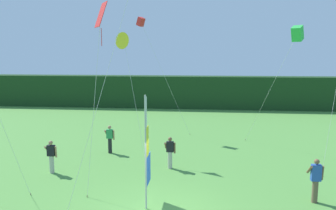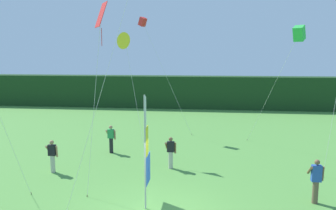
{
  "view_description": "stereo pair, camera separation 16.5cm",
  "coord_description": "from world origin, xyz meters",
  "px_view_note": "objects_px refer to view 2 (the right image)",
  "views": [
    {
      "loc": [
        1.62,
        -11.34,
        5.59
      ],
      "look_at": [
        0.18,
        2.11,
        3.58
      ],
      "focal_mm": 35.81,
      "sensor_mm": 36.0,
      "label": 1
    },
    {
      "loc": [
        1.79,
        -11.32,
        5.59
      ],
      "look_at": [
        0.18,
        2.11,
        3.58
      ],
      "focal_mm": 35.81,
      "sensor_mm": 36.0,
      "label": 2
    }
  ],
  "objects_px": {
    "person_mid_field": "(316,180)",
    "kite_red_box_0": "(143,23)",
    "kite_yellow_delta_4": "(125,41)",
    "person_near_banner": "(52,155)",
    "person_far_left": "(111,138)",
    "person_far_right": "(171,152)",
    "kite_red_diamond_5": "(101,22)",
    "banner_flag": "(147,153)",
    "kite_green_box_6": "(299,34)"
  },
  "relations": [
    {
      "from": "person_far_left",
      "to": "person_far_right",
      "type": "bearing_deg",
      "value": -31.54
    },
    {
      "from": "person_near_banner",
      "to": "banner_flag",
      "type": "bearing_deg",
      "value": -30.14
    },
    {
      "from": "person_near_banner",
      "to": "kite_yellow_delta_4",
      "type": "height_order",
      "value": "kite_yellow_delta_4"
    },
    {
      "from": "kite_red_box_0",
      "to": "kite_red_diamond_5",
      "type": "bearing_deg",
      "value": -87.79
    },
    {
      "from": "person_mid_field",
      "to": "person_far_right",
      "type": "xyz_separation_m",
      "value": [
        -5.91,
        3.31,
        -0.07
      ]
    },
    {
      "from": "banner_flag",
      "to": "kite_red_box_0",
      "type": "bearing_deg",
      "value": 101.36
    },
    {
      "from": "person_mid_field",
      "to": "kite_green_box_6",
      "type": "distance_m",
      "value": 8.68
    },
    {
      "from": "person_near_banner",
      "to": "kite_yellow_delta_4",
      "type": "relative_size",
      "value": 0.23
    },
    {
      "from": "kite_red_diamond_5",
      "to": "kite_red_box_0",
      "type": "bearing_deg",
      "value": 92.21
    },
    {
      "from": "kite_red_box_0",
      "to": "kite_yellow_delta_4",
      "type": "height_order",
      "value": "kite_red_box_0"
    },
    {
      "from": "person_mid_field",
      "to": "kite_red_box_0",
      "type": "height_order",
      "value": "kite_red_box_0"
    },
    {
      "from": "person_mid_field",
      "to": "kite_red_box_0",
      "type": "xyz_separation_m",
      "value": [
        -8.79,
        11.3,
        6.98
      ]
    },
    {
      "from": "banner_flag",
      "to": "person_far_right",
      "type": "relative_size",
      "value": 2.64
    },
    {
      "from": "person_mid_field",
      "to": "kite_yellow_delta_4",
      "type": "bearing_deg",
      "value": 146.21
    },
    {
      "from": "person_far_right",
      "to": "kite_red_box_0",
      "type": "distance_m",
      "value": 11.04
    },
    {
      "from": "person_near_banner",
      "to": "person_far_left",
      "type": "relative_size",
      "value": 0.98
    },
    {
      "from": "banner_flag",
      "to": "kite_red_diamond_5",
      "type": "xyz_separation_m",
      "value": [
        -2.04,
        1.32,
        4.88
      ]
    },
    {
      "from": "kite_yellow_delta_4",
      "to": "kite_red_diamond_5",
      "type": "height_order",
      "value": "kite_red_diamond_5"
    },
    {
      "from": "kite_green_box_6",
      "to": "kite_yellow_delta_4",
      "type": "bearing_deg",
      "value": -176.7
    },
    {
      "from": "banner_flag",
      "to": "kite_yellow_delta_4",
      "type": "bearing_deg",
      "value": 109.58
    },
    {
      "from": "person_far_right",
      "to": "kite_green_box_6",
      "type": "height_order",
      "value": "kite_green_box_6"
    },
    {
      "from": "kite_green_box_6",
      "to": "person_near_banner",
      "type": "bearing_deg",
      "value": -160.41
    },
    {
      "from": "person_near_banner",
      "to": "person_far_left",
      "type": "height_order",
      "value": "person_far_left"
    },
    {
      "from": "person_mid_field",
      "to": "person_near_banner",
      "type": "bearing_deg",
      "value": 169.82
    },
    {
      "from": "kite_red_box_0",
      "to": "kite_yellow_delta_4",
      "type": "distance_m",
      "value": 5.66
    },
    {
      "from": "banner_flag",
      "to": "person_far_left",
      "type": "xyz_separation_m",
      "value": [
        -3.29,
        6.52,
        -1.16
      ]
    },
    {
      "from": "kite_yellow_delta_4",
      "to": "kite_red_diamond_5",
      "type": "relative_size",
      "value": 0.9
    },
    {
      "from": "person_far_left",
      "to": "person_far_right",
      "type": "xyz_separation_m",
      "value": [
        3.72,
        -2.28,
        -0.01
      ]
    },
    {
      "from": "banner_flag",
      "to": "kite_red_diamond_5",
      "type": "height_order",
      "value": "kite_red_diamond_5"
    },
    {
      "from": "person_near_banner",
      "to": "person_far_left",
      "type": "bearing_deg",
      "value": 62.18
    },
    {
      "from": "person_mid_field",
      "to": "kite_red_box_0",
      "type": "relative_size",
      "value": 0.21
    },
    {
      "from": "person_far_left",
      "to": "kite_red_diamond_5",
      "type": "distance_m",
      "value": 8.06
    },
    {
      "from": "kite_yellow_delta_4",
      "to": "kite_green_box_6",
      "type": "height_order",
      "value": "kite_green_box_6"
    },
    {
      "from": "person_near_banner",
      "to": "person_far_right",
      "type": "relative_size",
      "value": 1.0
    },
    {
      "from": "kite_red_diamond_5",
      "to": "person_far_left",
      "type": "bearing_deg",
      "value": 103.58
    },
    {
      "from": "person_mid_field",
      "to": "kite_red_diamond_5",
      "type": "height_order",
      "value": "kite_red_diamond_5"
    },
    {
      "from": "banner_flag",
      "to": "person_far_left",
      "type": "bearing_deg",
      "value": 116.79
    },
    {
      "from": "kite_yellow_delta_4",
      "to": "banner_flag",
      "type": "bearing_deg",
      "value": -70.42
    },
    {
      "from": "person_near_banner",
      "to": "kite_red_diamond_5",
      "type": "relative_size",
      "value": 0.21
    },
    {
      "from": "person_far_left",
      "to": "kite_green_box_6",
      "type": "distance_m",
      "value": 11.91
    },
    {
      "from": "kite_yellow_delta_4",
      "to": "person_mid_field",
      "type": "bearing_deg",
      "value": -33.79
    },
    {
      "from": "kite_yellow_delta_4",
      "to": "person_near_banner",
      "type": "bearing_deg",
      "value": -125.86
    },
    {
      "from": "person_far_left",
      "to": "kite_yellow_delta_4",
      "type": "height_order",
      "value": "kite_yellow_delta_4"
    },
    {
      "from": "banner_flag",
      "to": "person_far_right",
      "type": "xyz_separation_m",
      "value": [
        0.43,
        4.24,
        -1.17
      ]
    },
    {
      "from": "person_far_right",
      "to": "person_mid_field",
      "type": "bearing_deg",
      "value": -29.24
    },
    {
      "from": "kite_yellow_delta_4",
      "to": "kite_red_box_0",
      "type": "bearing_deg",
      "value": 90.48
    },
    {
      "from": "person_near_banner",
      "to": "kite_green_box_6",
      "type": "relative_size",
      "value": 0.22
    },
    {
      "from": "person_far_right",
      "to": "kite_red_box_0",
      "type": "xyz_separation_m",
      "value": [
        -2.88,
        7.99,
        7.05
      ]
    },
    {
      "from": "person_far_right",
      "to": "kite_red_box_0",
      "type": "bearing_deg",
      "value": 109.84
    },
    {
      "from": "person_near_banner",
      "to": "kite_green_box_6",
      "type": "height_order",
      "value": "kite_green_box_6"
    }
  ]
}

